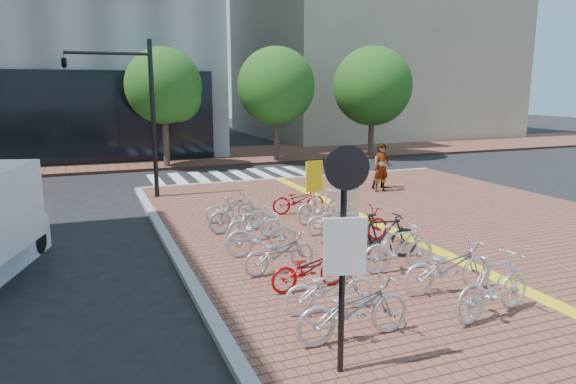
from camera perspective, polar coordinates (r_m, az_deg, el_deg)
name	(u,v)px	position (r m, az deg, el deg)	size (l,w,h in m)	color
ground	(384,279)	(11.52, 10.67, -9.43)	(120.00, 120.00, 0.00)	black
kerb_north	(298,178)	(23.18, 1.14, 1.52)	(14.00, 0.25, 0.15)	gray
far_sidewalk	(192,157)	(30.87, -10.57, 3.81)	(70.00, 8.00, 0.15)	brown
building_beige	(368,31)	(47.73, 8.85, 17.23)	(20.00, 18.00, 18.00)	gray
crosswalk	(233,176)	(24.25, -6.16, 1.73)	(7.50, 4.00, 0.01)	silver
street_trees	(294,88)	(28.65, 0.70, 11.50)	(16.20, 4.60, 6.35)	#38281E
bike_0	(354,308)	(8.33, 7.31, -12.69)	(0.69, 1.98, 1.04)	#B9B9BE
bike_1	(330,287)	(9.28, 4.65, -10.50)	(0.60, 1.72, 0.90)	silver
bike_2	(309,269)	(10.23, 2.30, -8.52)	(0.56, 1.61, 0.84)	red
bike_3	(280,252)	(11.13, -0.94, -6.70)	(0.59, 1.70, 0.89)	#B0B1B5
bike_4	(261,234)	(12.22, -2.99, -4.67)	(0.49, 1.75, 1.05)	silver
bike_5	(254,223)	(13.43, -3.81, -3.42)	(0.45, 1.59, 0.95)	#BCBCC1
bike_6	(237,214)	(14.24, -5.64, -2.47)	(0.47, 1.68, 1.01)	#A2A2A6
bike_7	(230,207)	(15.46, -6.48, -1.70)	(0.56, 1.60, 0.84)	#A3A3A8
bike_8	(494,285)	(9.67, 21.96, -9.56)	(0.55, 1.95, 1.17)	silver
bike_9	(449,267)	(10.54, 17.41, -7.91)	(0.68, 1.96, 1.03)	silver
bike_10	(399,248)	(11.41, 12.20, -6.09)	(0.50, 1.75, 1.05)	silver
bike_11	(382,236)	(12.15, 10.36, -4.83)	(0.51, 1.82, 1.09)	black
bike_12	(358,225)	(13.35, 7.80, -3.66)	(0.61, 1.76, 0.92)	red
bike_13	(333,218)	(14.10, 5.02, -2.94)	(0.56, 1.61, 0.84)	silver
bike_14	(321,206)	(15.19, 3.66, -1.55)	(0.48, 1.68, 1.01)	silver
bike_15	(298,200)	(16.25, 1.16, -0.90)	(0.59, 1.69, 0.89)	#A10B15
pedestrian_a	(382,168)	(20.05, 10.35, 2.68)	(0.68, 0.44, 1.86)	gray
pedestrian_b	(382,167)	(20.66, 10.45, 2.79)	(0.85, 0.66, 1.75)	#505266
utility_box	(347,202)	(15.18, 6.58, -1.07)	(0.59, 0.43, 1.29)	#A9A8AD
yellow_sign	(314,182)	(14.24, 2.92, 1.08)	(0.53, 0.16, 1.96)	#B7B7BC
notice_sign	(344,234)	(6.86, 6.29, -4.64)	(0.58, 0.21, 3.20)	black
traffic_light_pole	(113,90)	(19.11, -18.82, 10.71)	(3.01, 1.16, 5.61)	black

